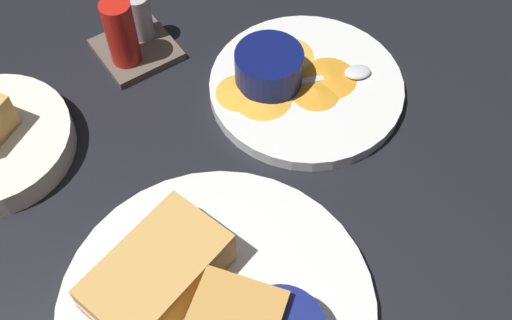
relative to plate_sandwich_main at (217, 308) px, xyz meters
The scene contains 9 objects.
ground_plane 9.77cm from the plate_sandwich_main, 67.34° to the left, with size 110.00×110.00×3.00cm, color black.
plate_sandwich_main is the anchor object (origin of this frame).
sandwich_half_near 6.46cm from the plate_sandwich_main, 124.54° to the left, with size 14.70×10.99×4.80cm.
spoon_by_dark_ramekin 1.78cm from the plate_sandwich_main, 11.87° to the right, with size 4.02×9.90×0.80cm.
plate_chips_companion 28.76cm from the plate_sandwich_main, 36.06° to the left, with size 22.80×22.80×1.60cm, color silver.
ramekin_light_gravy 28.18cm from the plate_sandwich_main, 44.92° to the left, with size 7.87×7.87×4.30cm.
spoon_by_gravy_ramekin 31.61cm from the plate_sandwich_main, 28.54° to the left, with size 9.69×5.12×0.80cm.
plantain_chip_scatter 27.88cm from the plate_sandwich_main, 40.42° to the left, with size 17.95×13.63×0.60cm.
condiment_caddy 35.21cm from the plate_sandwich_main, 74.49° to the left, with size 9.00×9.00×9.50cm.
Camera 1 is at (-12.48, -28.00, 55.46)cm, focal length 43.02 mm.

